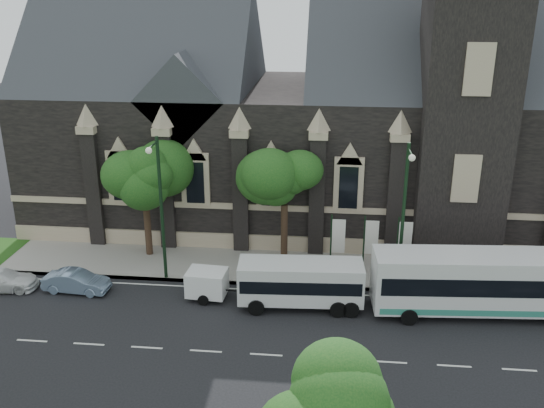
# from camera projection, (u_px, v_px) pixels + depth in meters

# --- Properties ---
(ground) EXTENTS (160.00, 160.00, 0.00)m
(ground) POSITION_uv_depth(u_px,v_px,m) (206.00, 351.00, 29.44)
(ground) COLOR black
(ground) RESTS_ON ground
(sidewalk) EXTENTS (80.00, 5.00, 0.15)m
(sidewalk) POSITION_uv_depth(u_px,v_px,m) (236.00, 265.00, 38.28)
(sidewalk) COLOR gray
(sidewalk) RESTS_ON ground
(museum) EXTENTS (40.00, 17.70, 29.90)m
(museum) POSITION_uv_depth(u_px,v_px,m) (323.00, 113.00, 43.64)
(museum) COLOR black
(museum) RESTS_ON ground
(tree_walk_right) EXTENTS (4.08, 4.08, 7.80)m
(tree_walk_right) POSITION_uv_depth(u_px,v_px,m) (288.00, 176.00, 37.11)
(tree_walk_right) COLOR black
(tree_walk_right) RESTS_ON ground
(tree_walk_left) EXTENTS (3.91, 3.91, 7.64)m
(tree_walk_left) POSITION_uv_depth(u_px,v_px,m) (148.00, 173.00, 37.99)
(tree_walk_left) COLOR black
(tree_walk_left) RESTS_ON ground
(street_lamp_near) EXTENTS (0.36, 1.88, 9.00)m
(street_lamp_near) POSITION_uv_depth(u_px,v_px,m) (404.00, 211.00, 33.33)
(street_lamp_near) COLOR black
(street_lamp_near) RESTS_ON ground
(street_lamp_mid) EXTENTS (0.36, 1.88, 9.00)m
(street_lamp_mid) POSITION_uv_depth(u_px,v_px,m) (160.00, 202.00, 34.67)
(street_lamp_mid) COLOR black
(street_lamp_mid) RESTS_ON ground
(banner_flag_left) EXTENTS (0.90, 0.10, 4.00)m
(banner_flag_left) POSITION_uv_depth(u_px,v_px,m) (336.00, 239.00, 36.41)
(banner_flag_left) COLOR black
(banner_flag_left) RESTS_ON ground
(banner_flag_center) EXTENTS (0.90, 0.10, 4.00)m
(banner_flag_center) POSITION_uv_depth(u_px,v_px,m) (369.00, 241.00, 36.22)
(banner_flag_center) COLOR black
(banner_flag_center) RESTS_ON ground
(banner_flag_right) EXTENTS (0.90, 0.10, 4.00)m
(banner_flag_right) POSITION_uv_depth(u_px,v_px,m) (402.00, 242.00, 36.03)
(banner_flag_right) COLOR black
(banner_flag_right) RESTS_ON ground
(tour_coach) EXTENTS (12.33, 3.50, 3.55)m
(tour_coach) POSITION_uv_depth(u_px,v_px,m) (487.00, 282.00, 32.14)
(tour_coach) COLOR silver
(tour_coach) RESTS_ON ground
(shuttle_bus) EXTENTS (7.00, 2.78, 2.66)m
(shuttle_bus) POSITION_uv_depth(u_px,v_px,m) (301.00, 281.00, 33.06)
(shuttle_bus) COLOR silver
(shuttle_bus) RESTS_ON ground
(box_trailer) EXTENTS (3.26, 1.92, 1.71)m
(box_trailer) POSITION_uv_depth(u_px,v_px,m) (207.00, 283.00, 34.11)
(box_trailer) COLOR white
(box_trailer) RESTS_ON ground
(sedan) EXTENTS (3.95, 1.60, 1.28)m
(sedan) POSITION_uv_depth(u_px,v_px,m) (76.00, 282.00, 34.97)
(sedan) COLOR #7890AD
(sedan) RESTS_ON ground
(car_far_white) EXTENTS (4.41, 2.16, 1.24)m
(car_far_white) POSITION_uv_depth(u_px,v_px,m) (1.00, 280.00, 35.24)
(car_far_white) COLOR white
(car_far_white) RESTS_ON ground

